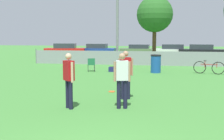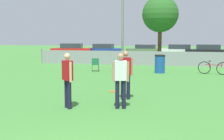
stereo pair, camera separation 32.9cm
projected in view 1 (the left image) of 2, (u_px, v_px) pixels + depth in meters
The scene contains 16 objects.
fence_backline at pixel (148, 58), 21.73m from camera, with size 18.67×0.07×1.21m.
light_pole at pixel (117, 5), 22.51m from camera, with size 0.90×0.36×7.94m.
tree_near_pole at pixel (155, 15), 22.88m from camera, with size 2.95×2.95×5.51m.
player_defender_red at pixel (69, 77), 8.72m from camera, with size 0.42×0.42×1.75m.
player_receiver_white at pixel (122, 77), 8.72m from camera, with size 0.52×0.29×1.75m.
player_thrower_red at pixel (126, 72), 10.04m from camera, with size 0.52×0.29×1.75m.
frisbee_disc at pixel (112, 92), 11.47m from camera, with size 0.27×0.27×0.03m.
folding_chair_sideline at pixel (91, 64), 18.00m from camera, with size 0.58×0.58×0.86m.
bicycle_sideline at pixel (209, 68), 16.86m from camera, with size 1.76×0.59×0.80m.
trash_bin at pixel (156, 64), 17.40m from camera, with size 0.64×0.64×1.12m.
gear_bag_sideline at pixel (114, 69), 17.96m from camera, with size 0.66×0.36×0.32m.
parked_car_red at pixel (65, 50), 31.78m from camera, with size 4.70×2.39×1.45m.
parked_car_blue at pixel (97, 50), 32.34m from camera, with size 4.26×1.72×1.39m.
parked_car_olive at pixel (139, 50), 32.93m from camera, with size 4.50×1.92×1.29m.
parked_car_white at pixel (172, 51), 30.89m from camera, with size 4.43×1.72×1.37m.
parked_car_dark at pixel (201, 51), 29.72m from camera, with size 4.72×2.25×1.40m.
Camera 1 is at (1.15, -3.83, 2.27)m, focal length 45.00 mm.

